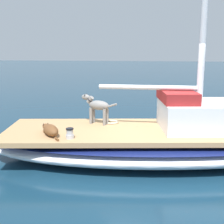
{
  "coord_description": "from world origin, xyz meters",
  "views": [
    {
      "loc": [
        6.54,
        0.02,
        2.37
      ],
      "look_at": [
        0.0,
        -1.0,
        1.01
      ],
      "focal_mm": 48.63,
      "sensor_mm": 36.0,
      "label": 1
    }
  ],
  "objects_px": {
    "deck_winch": "(70,134)",
    "coiled_rope": "(112,122)",
    "dog_grey": "(97,106)",
    "dog_brown": "(50,130)",
    "sailboat_main": "(156,143)"
  },
  "relations": [
    {
      "from": "deck_winch",
      "to": "coiled_rope",
      "type": "distance_m",
      "value": 1.53
    },
    {
      "from": "dog_grey",
      "to": "deck_winch",
      "type": "bearing_deg",
      "value": -12.58
    },
    {
      "from": "dog_brown",
      "to": "dog_grey",
      "type": "xyz_separation_m",
      "value": [
        -1.1,
        0.75,
        0.32
      ]
    },
    {
      "from": "dog_grey",
      "to": "deck_winch",
      "type": "relative_size",
      "value": 4.35
    },
    {
      "from": "dog_brown",
      "to": "dog_grey",
      "type": "height_order",
      "value": "dog_grey"
    },
    {
      "from": "deck_winch",
      "to": "sailboat_main",
      "type": "bearing_deg",
      "value": 120.78
    },
    {
      "from": "dog_brown",
      "to": "dog_grey",
      "type": "distance_m",
      "value": 1.37
    },
    {
      "from": "sailboat_main",
      "to": "dog_grey",
      "type": "xyz_separation_m",
      "value": [
        -0.28,
        -1.4,
        0.75
      ]
    },
    {
      "from": "coiled_rope",
      "to": "deck_winch",
      "type": "bearing_deg",
      "value": -23.59
    },
    {
      "from": "dog_brown",
      "to": "coiled_rope",
      "type": "distance_m",
      "value": 1.63
    },
    {
      "from": "sailboat_main",
      "to": "coiled_rope",
      "type": "bearing_deg",
      "value": -110.29
    },
    {
      "from": "sailboat_main",
      "to": "dog_grey",
      "type": "bearing_deg",
      "value": -101.4
    },
    {
      "from": "dog_brown",
      "to": "coiled_rope",
      "type": "height_order",
      "value": "dog_brown"
    },
    {
      "from": "coiled_rope",
      "to": "dog_grey",
      "type": "bearing_deg",
      "value": -70.52
    },
    {
      "from": "dog_grey",
      "to": "coiled_rope",
      "type": "height_order",
      "value": "dog_grey"
    }
  ]
}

